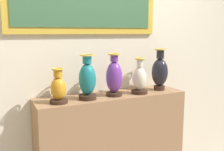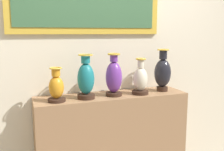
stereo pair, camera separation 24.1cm
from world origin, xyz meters
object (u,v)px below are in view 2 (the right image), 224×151
at_px(vase_amber, 56,87).
at_px(vase_onyx, 163,72).
at_px(vase_teal, 86,79).
at_px(vase_violet, 114,77).
at_px(vase_ivory, 140,80).

distance_m(vase_amber, vase_onyx, 1.06).
bearing_deg(vase_teal, vase_onyx, 2.48).
bearing_deg(vase_amber, vase_violet, 3.28).
relative_size(vase_teal, vase_violet, 1.00).
height_order(vase_amber, vase_teal, vase_teal).
bearing_deg(vase_violet, vase_amber, -176.72).
xyz_separation_m(vase_violet, vase_onyx, (0.53, 0.02, 0.01)).
distance_m(vase_teal, vase_ivory, 0.53).
xyz_separation_m(vase_teal, vase_ivory, (0.53, -0.01, -0.04)).
height_order(vase_amber, vase_ivory, vase_ivory).
relative_size(vase_amber, vase_onyx, 0.70).
xyz_separation_m(vase_amber, vase_teal, (0.26, 0.02, 0.05)).
bearing_deg(vase_onyx, vase_ivory, -170.60).
relative_size(vase_amber, vase_teal, 0.74).
bearing_deg(vase_ivory, vase_violet, 174.72).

